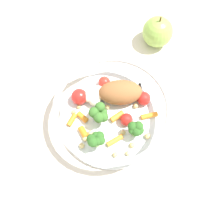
{
  "coord_description": "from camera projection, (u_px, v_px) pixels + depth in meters",
  "views": [
    {
      "loc": [
        -0.12,
        -0.15,
        0.53
      ],
      "look_at": [
        0.02,
        0.01,
        0.04
      ],
      "focal_mm": 43.11,
      "sensor_mm": 36.0,
      "label": 1
    }
  ],
  "objects": [
    {
      "name": "food_container",
      "position": [
        112.0,
        109.0,
        0.54
      ],
      "size": [
        0.23,
        0.23,
        0.06
      ],
      "color": "white",
      "rests_on": "ground_plane"
    },
    {
      "name": "loose_apple",
      "position": [
        158.0,
        32.0,
        0.61
      ],
      "size": [
        0.07,
        0.07,
        0.08
      ],
      "color": "#8CB74C",
      "rests_on": "ground_plane"
    },
    {
      "name": "ground_plane",
      "position": [
        110.0,
        128.0,
        0.56
      ],
      "size": [
        2.4,
        2.4,
        0.0
      ],
      "primitive_type": "plane",
      "color": "silver"
    }
  ]
}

